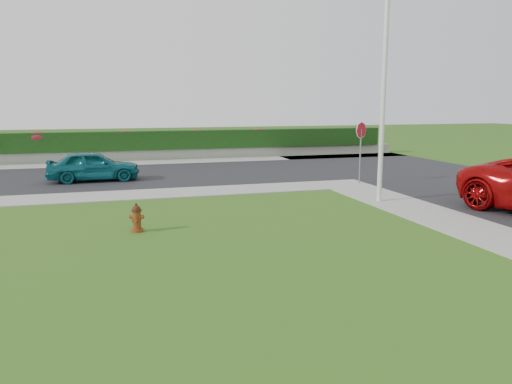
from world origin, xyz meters
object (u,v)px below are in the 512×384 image
object	(u,v)px
utility_pole	(383,102)
stop_sign	(361,138)
fire_hydrant	(137,218)
sedan_teal	(93,166)

from	to	relation	value
utility_pole	stop_sign	bearing A→B (deg)	71.77
fire_hydrant	stop_sign	world-z (taller)	stop_sign
utility_pole	stop_sign	size ratio (longest dim) A/B	2.61
fire_hydrant	utility_pole	bearing A→B (deg)	34.53
fire_hydrant	sedan_teal	distance (m)	9.21
stop_sign	fire_hydrant	bearing A→B (deg)	-155.11
fire_hydrant	utility_pole	size ratio (longest dim) A/B	0.11
sedan_teal	utility_pole	distance (m)	12.22
stop_sign	utility_pole	bearing A→B (deg)	-113.28
sedan_teal	stop_sign	distance (m)	11.27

